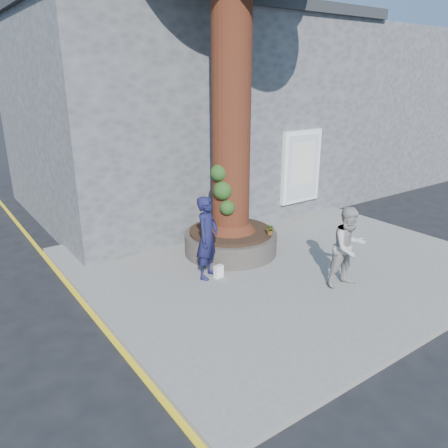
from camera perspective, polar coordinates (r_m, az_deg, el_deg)
ground at (r=9.22m, az=4.27°, el=-9.35°), size 120.00×120.00×0.00m
pavement at (r=10.77m, az=7.05°, el=-4.77°), size 9.00×8.00×0.12m
yellow_line at (r=8.70m, az=-16.29°, el=-11.98°), size 0.10×30.00×0.01m
stone_shop at (r=15.53m, az=-5.60°, el=14.39°), size 10.30×8.30×6.30m
neighbour_shop at (r=20.73m, az=14.55°, el=14.58°), size 6.00×8.00×6.00m
planter at (r=10.93m, az=0.87°, el=-2.25°), size 2.30×2.30×0.60m
man at (r=9.40m, az=-2.19°, el=-1.80°), size 0.80×0.73×1.83m
woman at (r=9.39m, az=15.96°, el=-2.94°), size 0.93×0.78×1.72m
shopping_bag at (r=9.65m, az=-0.71°, el=-6.21°), size 0.21×0.14×0.28m
plant_a at (r=10.71m, az=2.80°, el=-0.00°), size 0.22×0.19×0.34m
plant_b at (r=11.77m, az=2.26°, el=1.80°), size 0.23×0.24×0.36m
plant_c at (r=11.90m, az=1.76°, el=1.98°), size 0.23×0.23×0.35m
plant_d at (r=10.49m, az=6.11°, el=-0.70°), size 0.29×0.30×0.27m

